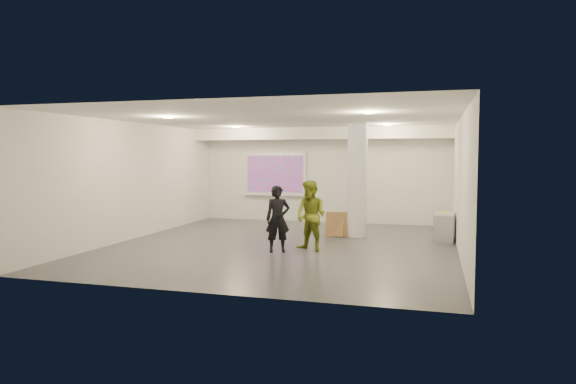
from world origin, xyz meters
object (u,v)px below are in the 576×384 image
(column, at_px, (357,180))
(projection_screen, at_px, (275,174))
(woman, at_px, (278,219))
(man, at_px, (311,216))
(credenza, at_px, (444,226))

(column, xyz_separation_m, projection_screen, (-3.10, 2.65, 0.03))
(column, bearing_deg, projection_screen, 139.44)
(woman, bearing_deg, man, 5.45)
(woman, bearing_deg, column, 39.82)
(credenza, bearing_deg, projection_screen, 157.49)
(projection_screen, relative_size, woman, 1.42)
(projection_screen, height_order, woman, projection_screen)
(projection_screen, xyz_separation_m, credenza, (5.32, -2.54, -1.19))
(column, xyz_separation_m, man, (-0.70, -2.33, -0.71))
(column, bearing_deg, woman, -116.83)
(column, xyz_separation_m, credenza, (2.22, 0.12, -1.16))
(column, distance_m, credenza, 2.51)
(column, bearing_deg, man, -106.66)
(column, relative_size, credenza, 2.60)
(credenza, height_order, man, man)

